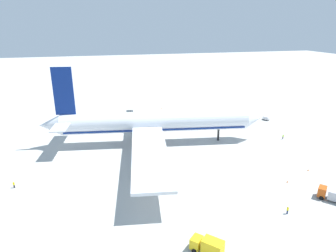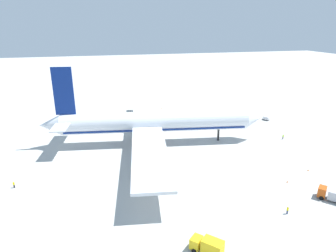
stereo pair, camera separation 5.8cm
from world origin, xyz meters
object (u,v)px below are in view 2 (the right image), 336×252
object	(u,v)px
airliner	(152,122)
ground_worker_0	(288,210)
ground_worker_1	(14,185)
baggage_cart_0	(266,118)
traffic_cone_3	(308,170)
traffic_cone_1	(250,123)
traffic_cone_4	(287,182)
ground_worker_3	(283,137)
service_truck_3	(208,246)
traffic_cone_2	(220,110)
traffic_cone_0	(162,108)
service_truck_4	(332,194)

from	to	relation	value
airliner	ground_worker_0	world-z (taller)	airliner
ground_worker_1	baggage_cart_0	bearing A→B (deg)	19.71
traffic_cone_3	traffic_cone_1	bearing A→B (deg)	82.40
ground_worker_0	traffic_cone_4	xyz separation A→B (m)	(7.97, 11.04, -0.61)
ground_worker_3	service_truck_3	bearing A→B (deg)	-136.16
airliner	traffic_cone_2	xyz separation A→B (m)	(37.81, 30.21, -6.92)
ground_worker_0	ground_worker_3	size ratio (longest dim) A/B	1.02
ground_worker_3	traffic_cone_0	bearing A→B (deg)	123.15
ground_worker_3	traffic_cone_4	distance (m)	30.64
airliner	ground_worker_0	bearing A→B (deg)	-66.87
airliner	ground_worker_0	xyz separation A→B (m)	(19.09, -44.69, -6.30)
ground_worker_0	traffic_cone_4	size ratio (longest dim) A/B	3.17
service_truck_3	traffic_cone_1	xyz separation A→B (m)	(42.60, 61.23, -1.35)
baggage_cart_0	traffic_cone_2	bearing A→B (deg)	123.86
service_truck_3	ground_worker_1	xyz separation A→B (m)	(-36.71, 31.76, -0.79)
ground_worker_1	ground_worker_3	distance (m)	82.26
ground_worker_0	traffic_cone_1	bearing A→B (deg)	67.72
traffic_cone_1	traffic_cone_4	size ratio (longest dim) A/B	1.00
ground_worker_3	traffic_cone_3	distance (m)	23.08
service_truck_3	traffic_cone_3	world-z (taller)	service_truck_3
airliner	service_truck_3	distance (m)	51.30
traffic_cone_0	service_truck_4	bearing A→B (deg)	-77.04
ground_worker_3	service_truck_4	bearing A→B (deg)	-109.25
ground_worker_0	traffic_cone_0	size ratio (longest dim) A/B	3.17
service_truck_3	ground_worker_0	xyz separation A→B (m)	(20.09, 6.30, -0.74)
service_truck_3	traffic_cone_1	bearing A→B (deg)	55.18
baggage_cart_0	traffic_cone_3	world-z (taller)	baggage_cart_0
airliner	traffic_cone_1	distance (m)	43.39
service_truck_4	ground_worker_1	world-z (taller)	service_truck_4
service_truck_4	traffic_cone_4	size ratio (longest dim) A/B	10.29
airliner	ground_worker_1	size ratio (longest dim) A/B	49.97
traffic_cone_4	ground_worker_1	bearing A→B (deg)	167.45
service_truck_4	baggage_cart_0	world-z (taller)	service_truck_4
traffic_cone_0	ground_worker_1	bearing A→B (deg)	-130.62
service_truck_4	traffic_cone_3	distance (m)	13.74
ground_worker_1	ground_worker_3	xyz separation A→B (m)	(81.49, 11.25, 0.03)
airliner	ground_worker_1	xyz separation A→B (m)	(-37.71, -19.23, -6.35)
baggage_cart_0	ground_worker_1	xyz separation A→B (m)	(-87.63, -31.40, 0.02)
traffic_cone_0	traffic_cone_4	xyz separation A→B (m)	(14.33, -73.23, 0.00)
traffic_cone_3	service_truck_3	bearing A→B (deg)	-150.36
ground_worker_0	baggage_cart_0	bearing A→B (deg)	61.53
service_truck_4	traffic_cone_4	xyz separation A→B (m)	(-4.60, 9.04, -1.16)
service_truck_4	traffic_cone_4	bearing A→B (deg)	116.97
ground_worker_3	ground_worker_1	bearing A→B (deg)	-172.14
traffic_cone_3	ground_worker_1	bearing A→B (deg)	171.87
service_truck_4	ground_worker_0	distance (m)	12.74
ground_worker_3	traffic_cone_2	distance (m)	38.66
airliner	traffic_cone_4	distance (m)	43.73
ground_worker_1	traffic_cone_1	size ratio (longest dim) A/B	3.01
airliner	ground_worker_3	size ratio (longest dim) A/B	48.34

